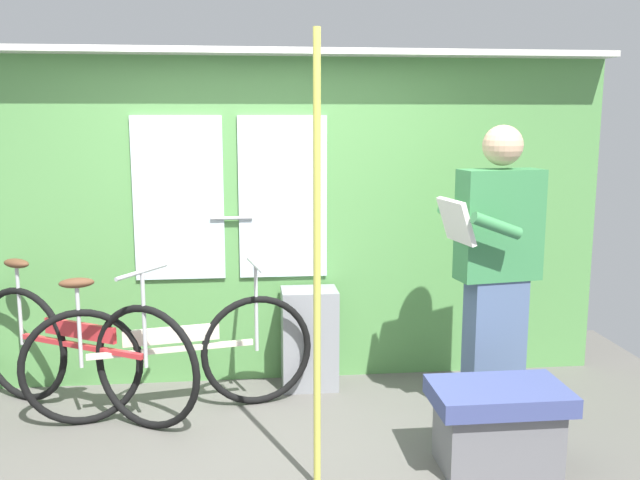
{
  "coord_description": "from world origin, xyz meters",
  "views": [
    {
      "loc": [
        -0.11,
        -3.44,
        1.82
      ],
      "look_at": [
        0.33,
        0.62,
        1.12
      ],
      "focal_mm": 39.33,
      "sensor_mm": 36.0,
      "label": 1
    }
  ],
  "objects_px": {
    "trash_bin_by_wall": "(309,338)",
    "handrail_pole": "(317,270)",
    "bicycle_near_door": "(80,352)",
    "passenger_reading_newspaper": "(496,267)",
    "bicycle_leaning_behind": "(171,355)",
    "bench_seat_corner": "(498,424)"
  },
  "relations": [
    {
      "from": "passenger_reading_newspaper",
      "to": "bench_seat_corner",
      "type": "height_order",
      "value": "passenger_reading_newspaper"
    },
    {
      "from": "bicycle_near_door",
      "to": "handrail_pole",
      "type": "distance_m",
      "value": 1.86
    },
    {
      "from": "passenger_reading_newspaper",
      "to": "bicycle_leaning_behind",
      "type": "bearing_deg",
      "value": -15.77
    },
    {
      "from": "bicycle_near_door",
      "to": "bicycle_leaning_behind",
      "type": "xyz_separation_m",
      "value": [
        0.56,
        -0.07,
        -0.02
      ]
    },
    {
      "from": "bicycle_leaning_behind",
      "to": "trash_bin_by_wall",
      "type": "relative_size",
      "value": 2.56
    },
    {
      "from": "bicycle_leaning_behind",
      "to": "passenger_reading_newspaper",
      "type": "bearing_deg",
      "value": -18.18
    },
    {
      "from": "bicycle_near_door",
      "to": "bicycle_leaning_behind",
      "type": "height_order",
      "value": "bicycle_near_door"
    },
    {
      "from": "bicycle_near_door",
      "to": "bench_seat_corner",
      "type": "bearing_deg",
      "value": 9.14
    },
    {
      "from": "bicycle_near_door",
      "to": "passenger_reading_newspaper",
      "type": "xyz_separation_m",
      "value": [
        2.52,
        -0.33,
        0.55
      ]
    },
    {
      "from": "passenger_reading_newspaper",
      "to": "bench_seat_corner",
      "type": "distance_m",
      "value": 0.96
    },
    {
      "from": "trash_bin_by_wall",
      "to": "handrail_pole",
      "type": "distance_m",
      "value": 1.55
    },
    {
      "from": "trash_bin_by_wall",
      "to": "handrail_pole",
      "type": "bearing_deg",
      "value": -93.73
    },
    {
      "from": "passenger_reading_newspaper",
      "to": "bench_seat_corner",
      "type": "bearing_deg",
      "value": 64.84
    },
    {
      "from": "handrail_pole",
      "to": "bicycle_leaning_behind",
      "type": "bearing_deg",
      "value": 129.62
    },
    {
      "from": "bicycle_near_door",
      "to": "bench_seat_corner",
      "type": "height_order",
      "value": "bicycle_near_door"
    },
    {
      "from": "bench_seat_corner",
      "to": "trash_bin_by_wall",
      "type": "bearing_deg",
      "value": 125.28
    },
    {
      "from": "bicycle_leaning_behind",
      "to": "bicycle_near_door",
      "type": "bearing_deg",
      "value": 162.11
    },
    {
      "from": "passenger_reading_newspaper",
      "to": "trash_bin_by_wall",
      "type": "relative_size",
      "value": 2.6
    },
    {
      "from": "bicycle_leaning_behind",
      "to": "bench_seat_corner",
      "type": "relative_size",
      "value": 2.52
    },
    {
      "from": "passenger_reading_newspaper",
      "to": "bicycle_near_door",
      "type": "bearing_deg",
      "value": -15.71
    },
    {
      "from": "trash_bin_by_wall",
      "to": "bench_seat_corner",
      "type": "height_order",
      "value": "trash_bin_by_wall"
    },
    {
      "from": "passenger_reading_newspaper",
      "to": "trash_bin_by_wall",
      "type": "distance_m",
      "value": 1.37
    }
  ]
}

